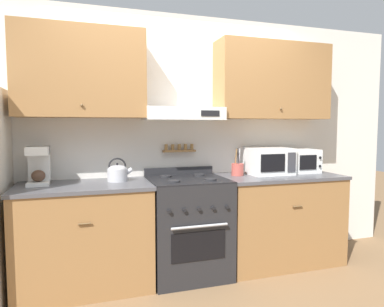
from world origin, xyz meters
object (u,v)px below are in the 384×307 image
utensil_crock (238,169)px  tea_kettle (118,172)px  coffee_maker (39,165)px  stove_range (188,226)px  microwave (268,161)px  toaster_oven (302,161)px

utensil_crock → tea_kettle: bearing=-180.0°
coffee_maker → stove_range: bearing=-5.9°
stove_range → microwave: size_ratio=2.24×
stove_range → toaster_oven: toaster_oven is taller
stove_range → tea_kettle: size_ratio=4.28×
stove_range → tea_kettle: bearing=171.0°
tea_kettle → toaster_oven: (1.97, -0.00, 0.05)m
microwave → utensil_crock: bearing=-177.1°
microwave → utensil_crock: size_ratio=1.61×
toaster_oven → stove_range: bearing=-175.7°
coffee_maker → tea_kettle: bearing=-2.8°
stove_range → coffee_maker: size_ratio=3.04×
tea_kettle → toaster_oven: toaster_oven is taller
stove_range → microwave: (0.92, 0.12, 0.59)m
microwave → coffee_maker: bearing=179.6°
coffee_maker → toaster_oven: 2.64m
stove_range → utensil_crock: bearing=10.2°
stove_range → coffee_maker: 1.45m
microwave → utensil_crock: utensil_crock is taller
tea_kettle → coffee_maker: size_ratio=0.71×
stove_range → toaster_oven: bearing=4.3°
tea_kettle → coffee_maker: coffee_maker is taller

